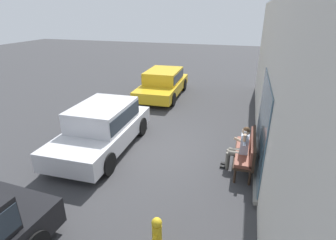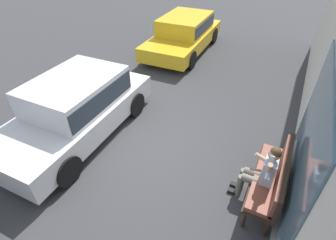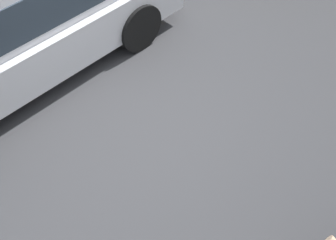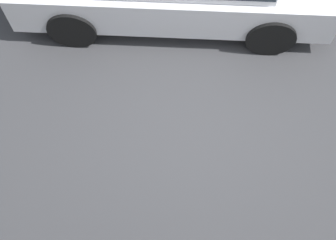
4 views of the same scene
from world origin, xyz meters
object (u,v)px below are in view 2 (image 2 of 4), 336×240
object	(u,v)px
bench	(274,177)
parked_car_near	(184,32)
person_on_phone	(262,172)
parked_car_mid	(76,105)

from	to	relation	value
bench	parked_car_near	xyz separation A→B (m)	(-6.14, -4.57, 0.17)
bench	person_on_phone	world-z (taller)	person_on_phone
person_on_phone	parked_car_mid	bearing A→B (deg)	-90.57
parked_car_near	bench	bearing A→B (deg)	36.63
parked_car_near	person_on_phone	bearing A→B (deg)	34.76
bench	parked_car_mid	bearing A→B (deg)	-89.18
bench	parked_car_mid	xyz separation A→B (m)	(0.07, -4.69, 0.22)
person_on_phone	parked_car_near	world-z (taller)	parked_car_near
bench	parked_car_mid	distance (m)	4.69
bench	parked_car_near	distance (m)	7.66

